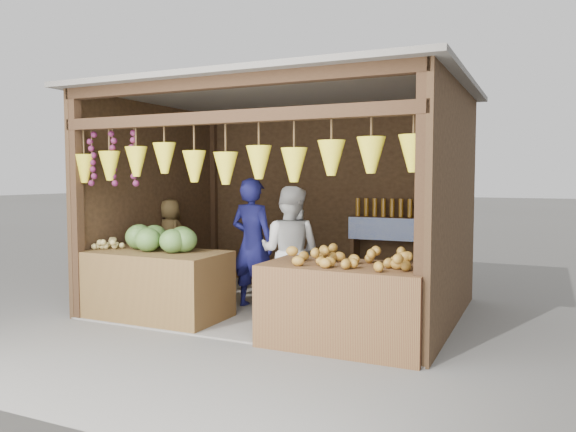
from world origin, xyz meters
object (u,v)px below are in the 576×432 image
object	(u,v)px
counter_left	(157,285)
man_standing	(252,244)
woman_standing	(290,252)
counter_right	(346,305)
vendor_seated	(170,236)

from	to	relation	value
counter_left	man_standing	world-z (taller)	man_standing
woman_standing	counter_left	bearing A→B (deg)	25.54
counter_right	vendor_seated	xyz separation A→B (m)	(-3.04, 1.33, 0.40)
counter_left	vendor_seated	size ratio (longest dim) A/B	1.53
man_standing	woman_standing	world-z (taller)	man_standing
counter_right	woman_standing	xyz separation A→B (m)	(-0.96, 0.81, 0.36)
man_standing	counter_left	bearing A→B (deg)	55.27
counter_left	woman_standing	world-z (taller)	woman_standing
man_standing	woman_standing	distance (m)	0.61
woman_standing	vendor_seated	distance (m)	2.14
woman_standing	vendor_seated	world-z (taller)	woman_standing
counter_left	counter_right	world-z (taller)	counter_right
man_standing	woman_standing	xyz separation A→B (m)	(0.58, -0.17, -0.05)
woman_standing	vendor_seated	xyz separation A→B (m)	(-2.08, 0.53, 0.04)
counter_right	vendor_seated	world-z (taller)	vendor_seated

